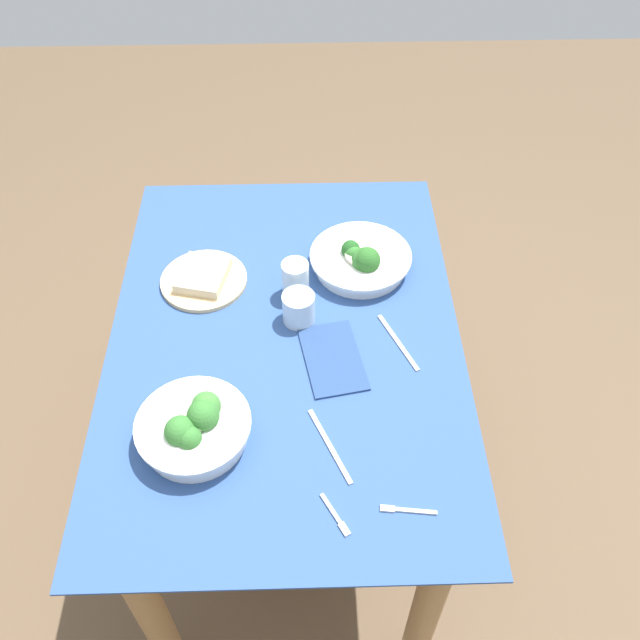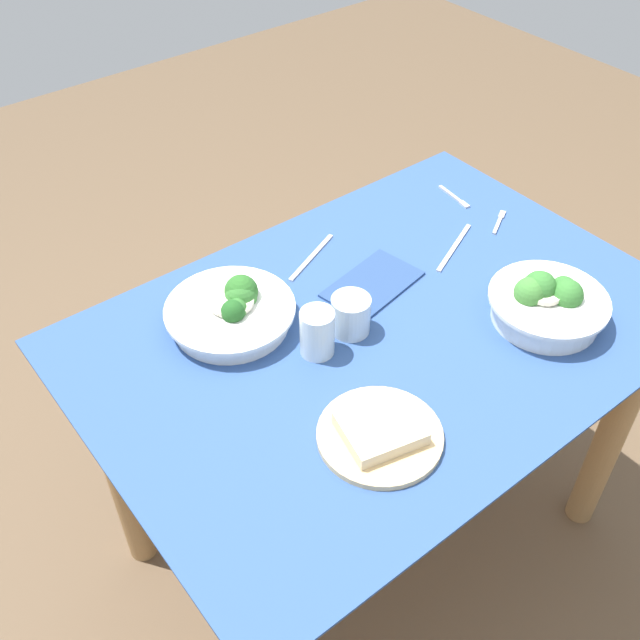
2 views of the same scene
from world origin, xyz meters
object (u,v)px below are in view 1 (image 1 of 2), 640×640
bread_side_plate (203,278)px  fork_by_far_bowl (336,517)px  water_glass_side (299,308)px  fork_by_near_bowl (406,510)px  broccoli_bowl_near (361,260)px  napkin_folded_upper (333,358)px  water_glass_center (295,279)px  broccoli_bowl_far (195,428)px  table_knife_right (330,446)px  table_knife_left (398,342)px

bread_side_plate → fork_by_far_bowl: size_ratio=2.40×
water_glass_side → fork_by_near_bowl: size_ratio=0.72×
fork_by_far_bowl → fork_by_near_bowl: size_ratio=0.83×
broccoli_bowl_near → bread_side_plate: bearing=95.2°
broccoli_bowl_near → water_glass_side: (-0.17, 0.16, 0.01)m
bread_side_plate → napkin_folded_upper: 0.41m
bread_side_plate → fork_by_near_bowl: (-0.64, -0.44, -0.01)m
broccoli_bowl_near → napkin_folded_upper: bearing=164.1°
water_glass_center → broccoli_bowl_far: bearing=153.5°
table_knife_right → napkin_folded_upper: size_ratio=0.93×
fork_by_near_bowl → napkin_folded_upper: bearing=-64.7°
bread_side_plate → water_glass_side: size_ratio=2.75×
bread_side_plate → fork_by_near_bowl: size_ratio=1.98×
fork_by_far_bowl → table_knife_right: (0.16, 0.01, -0.00)m
water_glass_side → fork_by_near_bowl: bearing=-158.2°
water_glass_center → napkin_folded_upper: size_ratio=0.47×
water_glass_side → table_knife_left: size_ratio=0.43×
broccoli_bowl_far → bread_side_plate: size_ratio=1.09×
fork_by_far_bowl → table_knife_right: same height
table_knife_right → broccoli_bowl_near: bearing=-34.5°
water_glass_center → fork_by_far_bowl: water_glass_center is taller
table_knife_right → fork_by_far_bowl: bearing=158.6°
broccoli_bowl_far → water_glass_center: bearing=-26.5°
table_knife_left → fork_by_near_bowl: bearing=152.8°
table_knife_right → napkin_folded_upper: napkin_folded_upper is taller
broccoli_bowl_far → fork_by_far_bowl: (-0.18, -0.28, -0.04)m
fork_by_near_bowl → water_glass_side: bearing=-61.3°
broccoli_bowl_far → fork_by_near_bowl: broccoli_bowl_far is taller
broccoli_bowl_near → water_glass_side: bearing=136.7°
water_glass_side → fork_by_far_bowl: (-0.51, -0.07, -0.04)m
bread_side_plate → table_knife_right: bearing=-148.4°
table_knife_left → water_glass_side: bearing=47.5°
broccoli_bowl_near → table_knife_right: 0.54m
broccoli_bowl_far → broccoli_bowl_near: 0.62m
bread_side_plate → broccoli_bowl_far: bearing=-176.9°
water_glass_side → table_knife_right: size_ratio=0.41×
table_knife_right → napkin_folded_upper: 0.23m
water_glass_side → fork_by_far_bowl: water_glass_side is taller
broccoli_bowl_near → bread_side_plate: size_ratio=1.19×
bread_side_plate → napkin_folded_upper: (-0.26, -0.32, -0.01)m
fork_by_far_bowl → water_glass_side: bearing=158.4°
water_glass_center → bread_side_plate: bearing=79.0°
fork_by_far_bowl → table_knife_left: same height
fork_by_far_bowl → napkin_folded_upper: napkin_folded_upper is taller
napkin_folded_upper → broccoli_bowl_far: bearing=125.0°
water_glass_center → table_knife_right: size_ratio=0.50×
bread_side_plate → table_knife_left: size_ratio=1.18×
water_glass_center → napkin_folded_upper: 0.23m
fork_by_near_bowl → bread_side_plate: bearing=-48.4°
water_glass_side → table_knife_left: water_glass_side is taller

